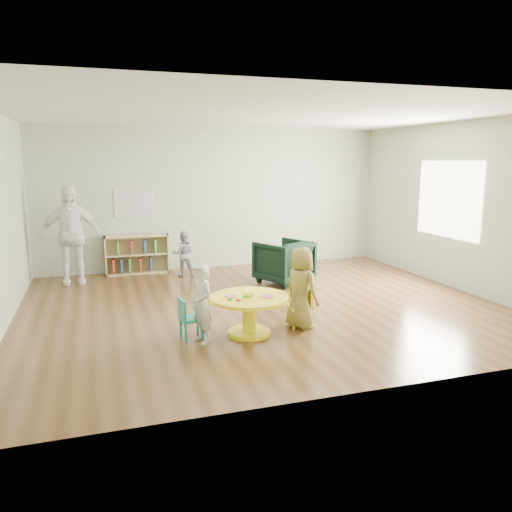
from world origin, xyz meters
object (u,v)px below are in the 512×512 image
(kid_chair_left, at_px, (189,317))
(adult_caretaker, at_px, (70,235))
(bookshelf, at_px, (136,255))
(kid_chair_right, at_px, (302,305))
(armchair, at_px, (284,262))
(child_left, at_px, (202,304))
(child_right, at_px, (301,288))
(activity_table, at_px, (249,308))
(toddler, at_px, (184,254))

(kid_chair_left, bearing_deg, adult_caretaker, -163.43)
(bookshelf, bearing_deg, kid_chair_right, -64.94)
(kid_chair_right, xyz_separation_m, armchair, (0.62, 2.29, 0.10))
(child_left, bearing_deg, kid_chair_right, 79.61)
(armchair, height_order, child_right, child_right)
(activity_table, bearing_deg, child_right, 2.71)
(child_left, distance_m, child_right, 1.34)
(toddler, bearing_deg, child_left, 91.28)
(activity_table, distance_m, child_right, 0.74)
(child_right, xyz_separation_m, adult_caretaker, (-2.92, 3.45, 0.34))
(child_left, height_order, child_right, child_right)
(activity_table, height_order, kid_chair_left, activity_table)
(kid_chair_left, relative_size, adult_caretaker, 0.29)
(bookshelf, distance_m, child_right, 4.35)
(kid_chair_left, xyz_separation_m, adult_caretaker, (-1.46, 3.42, 0.60))
(activity_table, distance_m, child_left, 0.64)
(child_right, distance_m, toddler, 3.51)
(kid_chair_left, bearing_deg, armchair, 130.89)
(child_left, bearing_deg, armchair, 122.99)
(armchair, distance_m, child_right, 2.45)
(kid_chair_left, height_order, bookshelf, bookshelf)
(kid_chair_right, height_order, adult_caretaker, adult_caretaker)
(kid_chair_left, relative_size, toddler, 0.59)
(kid_chair_left, distance_m, bookshelf, 3.94)
(activity_table, relative_size, child_right, 0.92)
(bookshelf, bearing_deg, kid_chair_left, -85.53)
(kid_chair_right, height_order, bookshelf, bookshelf)
(child_left, bearing_deg, toddler, 155.74)
(toddler, bearing_deg, activity_table, 101.49)
(child_left, relative_size, toddler, 1.09)
(activity_table, distance_m, armchair, 2.75)
(kid_chair_left, distance_m, adult_caretaker, 3.76)
(armchair, bearing_deg, child_right, 48.99)
(activity_table, relative_size, armchair, 1.17)
(activity_table, height_order, child_right, child_right)
(child_right, height_order, adult_caretaker, adult_caretaker)
(kid_chair_left, bearing_deg, kid_chair_right, 84.77)
(child_right, xyz_separation_m, toddler, (-0.95, 3.37, -0.10))
(activity_table, relative_size, adult_caretaker, 0.57)
(kid_chair_left, distance_m, child_right, 1.49)
(child_left, height_order, toddler, child_left)
(armchair, bearing_deg, kid_chair_left, 22.17)
(bookshelf, xyz_separation_m, child_right, (1.78, -3.96, 0.17))
(child_left, xyz_separation_m, adult_caretaker, (-1.59, 3.57, 0.40))
(activity_table, distance_m, adult_caretaker, 4.16)
(adult_caretaker, bearing_deg, activity_table, -59.04)
(child_right, bearing_deg, bookshelf, 3.63)
(kid_chair_left, xyz_separation_m, child_left, (0.14, -0.15, 0.20))
(child_left, relative_size, adult_caretaker, 0.54)
(kid_chair_left, xyz_separation_m, child_right, (1.47, -0.03, 0.26))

